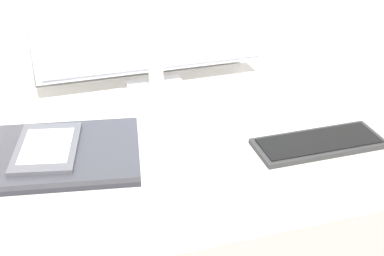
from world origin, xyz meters
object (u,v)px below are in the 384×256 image
keyboard (318,142)px  ereader (47,147)px  monitor (153,13)px  laptop (60,154)px

keyboard → ereader: ereader is taller
ereader → keyboard: bearing=-11.5°
monitor → ereader: 0.45m
monitor → keyboard: (0.28, -0.39, -0.20)m
monitor → keyboard: 0.52m
keyboard → laptop: laptop is taller
laptop → ereader: bearing=161.5°
keyboard → laptop: (-0.56, 0.11, 0.00)m
keyboard → monitor: bearing=125.5°
monitor → laptop: 0.44m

